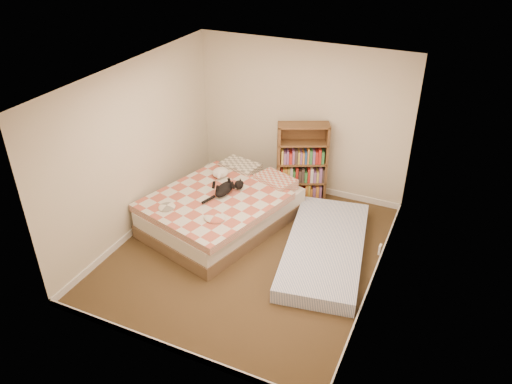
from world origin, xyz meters
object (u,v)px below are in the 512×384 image
at_px(white_dog, 221,173).
at_px(black_cat, 226,188).
at_px(floor_mattress, 325,248).
at_px(bookshelf, 302,171).
at_px(bed, 223,208).

bearing_deg(white_dog, black_cat, -29.15).
bearing_deg(floor_mattress, bookshelf, 112.64).
distance_m(floor_mattress, black_cat, 1.71).
relative_size(bed, white_dog, 7.17).
height_order(bookshelf, floor_mattress, bookshelf).
distance_m(black_cat, white_dog, 0.50).
bearing_deg(black_cat, bed, -92.45).
bearing_deg(black_cat, floor_mattress, 33.88).
bearing_deg(bookshelf, floor_mattress, -82.58).
bearing_deg(black_cat, white_dog, 165.85).
bearing_deg(bed, bookshelf, 70.98).
bearing_deg(bookshelf, bed, -149.57).
bearing_deg(bookshelf, black_cat, -149.33).
xyz_separation_m(bed, black_cat, (0.03, 0.03, 0.34)).
xyz_separation_m(bed, bookshelf, (0.82, 1.19, 0.24)).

